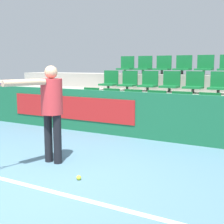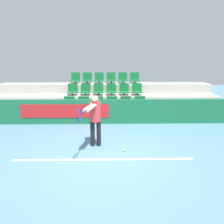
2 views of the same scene
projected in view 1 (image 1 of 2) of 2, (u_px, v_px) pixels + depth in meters
name	position (u px, v px, depth m)	size (l,w,h in m)	color
ground_plane	(26.00, 182.00, 4.18)	(30.00, 30.00, 0.00)	slate
court_baseline	(21.00, 183.00, 4.10)	(4.76, 0.08, 0.01)	white
barrier_wall	(128.00, 114.00, 6.78)	(10.90, 0.14, 0.99)	#19603D
bleacher_tier_front	(141.00, 123.00, 7.31)	(10.50, 1.03, 0.43)	#ADA89E
bleacher_tier_middle	(157.00, 108.00, 8.17)	(10.50, 1.03, 0.86)	#ADA89E
bleacher_tier_back	(170.00, 97.00, 9.03)	(10.50, 1.03, 1.30)	#ADA89E
stadium_chair_0	(90.00, 100.00, 8.10)	(0.46, 0.37, 0.54)	#333333
stadium_chair_1	(110.00, 101.00, 7.80)	(0.46, 0.37, 0.54)	#333333
stadium_chair_2	(131.00, 102.00, 7.50)	(0.46, 0.37, 0.54)	#333333
stadium_chair_3	(155.00, 104.00, 7.21)	(0.46, 0.37, 0.54)	#333333
stadium_chair_4	(181.00, 106.00, 6.91)	(0.46, 0.37, 0.54)	#333333
stadium_chair_5	(208.00, 107.00, 6.61)	(0.46, 0.37, 0.54)	#333333
stadium_chair_6	(110.00, 81.00, 8.92)	(0.46, 0.37, 0.54)	#333333
stadium_chair_7	(128.00, 82.00, 8.62)	(0.46, 0.37, 0.54)	#333333
stadium_chair_8	(149.00, 83.00, 8.33)	(0.46, 0.37, 0.54)	#333333
stadium_chair_9	(170.00, 83.00, 8.03)	(0.46, 0.37, 0.54)	#333333
stadium_chair_10	(194.00, 84.00, 7.73)	(0.46, 0.37, 0.54)	#333333
stadium_chair_11	(219.00, 85.00, 7.44)	(0.46, 0.37, 0.54)	#333333
stadium_chair_12	(126.00, 66.00, 9.75)	(0.46, 0.37, 0.54)	#333333
stadium_chair_13	(144.00, 66.00, 9.45)	(0.46, 0.37, 0.54)	#333333
stadium_chair_14	(163.00, 66.00, 9.15)	(0.46, 0.37, 0.54)	#333333
stadium_chair_15	(183.00, 66.00, 8.86)	(0.46, 0.37, 0.54)	#333333
stadium_chair_16	(205.00, 66.00, 8.56)	(0.46, 0.37, 0.54)	#333333
tennis_player	(48.00, 104.00, 4.82)	(0.50, 1.59, 1.54)	black
tennis_ball	(79.00, 178.00, 4.23)	(0.07, 0.07, 0.07)	#CCDB33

